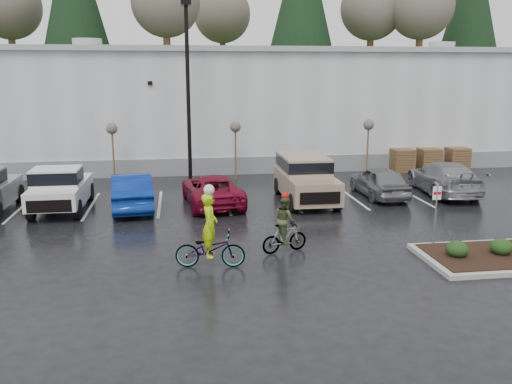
{
  "coord_description": "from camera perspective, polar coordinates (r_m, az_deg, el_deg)",
  "views": [
    {
      "loc": [
        -4.6,
        -16.12,
        5.93
      ],
      "look_at": [
        -1.67,
        4.06,
        1.3
      ],
      "focal_mm": 38.0,
      "sensor_mm": 36.0,
      "label": 1
    }
  ],
  "objects": [
    {
      "name": "pallet_stack_a",
      "position": [
        33.26,
        15.07,
        3.26
      ],
      "size": [
        1.2,
        1.2,
        1.35
      ],
      "primitive_type": "cube",
      "color": "#533121",
      "rests_on": "ground"
    },
    {
      "name": "pallet_stack_b",
      "position": [
        33.97,
        17.71,
        3.29
      ],
      "size": [
        1.2,
        1.2,
        1.35
      ],
      "primitive_type": "cube",
      "color": "#533121",
      "rests_on": "ground"
    },
    {
      "name": "pickup_white",
      "position": [
        24.84,
        -19.74,
        0.54
      ],
      "size": [
        2.1,
        5.2,
        1.96
      ],
      "primitive_type": null,
      "color": "silver",
      "rests_on": "ground"
    },
    {
      "name": "pallet_stack_c",
      "position": [
        34.79,
        20.39,
        3.3
      ],
      "size": [
        1.2,
        1.2,
        1.35
      ],
      "primitive_type": "cube",
      "color": "#533121",
      "rests_on": "ground"
    },
    {
      "name": "sapling_mid",
      "position": [
        29.46,
        -2.19,
        6.55
      ],
      "size": [
        0.6,
        0.6,
        3.2
      ],
      "color": "#533121",
      "rests_on": "ground"
    },
    {
      "name": "car_red",
      "position": [
        24.21,
        -4.64,
        0.25
      ],
      "size": [
        2.77,
        5.17,
        1.38
      ],
      "primitive_type": "imported",
      "rotation": [
        0.0,
        0.0,
        3.24
      ],
      "color": "maroon",
      "rests_on": "ground"
    },
    {
      "name": "suv_tan",
      "position": [
        24.77,
        5.29,
        1.33
      ],
      "size": [
        2.2,
        5.1,
        2.06
      ],
      "primitive_type": null,
      "color": "#9D836A",
      "rests_on": "ground"
    },
    {
      "name": "sapling_west",
      "position": [
        29.49,
        -14.92,
        6.13
      ],
      "size": [
        0.6,
        0.6,
        3.2
      ],
      "color": "#533121",
      "rests_on": "ground"
    },
    {
      "name": "warehouse",
      "position": [
        38.45,
        -1.4,
        9.39
      ],
      "size": [
        60.5,
        15.5,
        7.2
      ],
      "color": "silver",
      "rests_on": "ground"
    },
    {
      "name": "shrub_b",
      "position": [
        19.0,
        24.42,
        -5.27
      ],
      "size": [
        0.7,
        0.7,
        0.52
      ],
      "primitive_type": "ellipsoid",
      "color": "black",
      "rests_on": "curb_island"
    },
    {
      "name": "sapling_east",
      "position": [
        31.15,
        11.75,
        6.63
      ],
      "size": [
        0.6,
        0.6,
        3.2
      ],
      "color": "#533121",
      "rests_on": "ground"
    },
    {
      "name": "ground",
      "position": [
        17.78,
        7.27,
        -6.8
      ],
      "size": [
        120.0,
        120.0,
        0.0
      ],
      "primitive_type": "plane",
      "color": "black",
      "rests_on": "ground"
    },
    {
      "name": "wooded_ridge",
      "position": [
        61.36,
        -4.02,
        10.03
      ],
      "size": [
        80.0,
        25.0,
        6.0
      ],
      "primitive_type": "cube",
      "color": "#203616",
      "rests_on": "ground"
    },
    {
      "name": "lamppost",
      "position": [
        28.13,
        -7.21,
        12.2
      ],
      "size": [
        0.5,
        1.0,
        9.22
      ],
      "color": "black",
      "rests_on": "ground"
    },
    {
      "name": "cyclist_hivis",
      "position": [
        16.6,
        -4.86,
        -5.29
      ],
      "size": [
        2.22,
        1.03,
        2.59
      ],
      "rotation": [
        0.0,
        0.0,
        1.43
      ],
      "color": "#3F3F44",
      "rests_on": "ground"
    },
    {
      "name": "cyclist_olive",
      "position": [
        17.88,
        3.04,
        -4.03
      ],
      "size": [
        1.63,
        0.9,
        2.04
      ],
      "rotation": [
        0.0,
        0.0,
        1.87
      ],
      "color": "#3F3F44",
      "rests_on": "ground"
    },
    {
      "name": "car_far_silver",
      "position": [
        27.85,
        19.17,
        1.43
      ],
      "size": [
        2.67,
        5.59,
        1.57
      ],
      "primitive_type": "imported",
      "rotation": [
        0.0,
        0.0,
        3.05
      ],
      "color": "#929399",
      "rests_on": "ground"
    },
    {
      "name": "car_grey",
      "position": [
        26.34,
        12.86,
        1.09
      ],
      "size": [
        1.84,
        4.35,
        1.47
      ],
      "primitive_type": "imported",
      "rotation": [
        0.0,
        0.0,
        3.17
      ],
      "color": "slate",
      "rests_on": "ground"
    },
    {
      "name": "shrub_a",
      "position": [
        18.25,
        20.42,
        -5.64
      ],
      "size": [
        0.7,
        0.7,
        0.52
      ],
      "primitive_type": "ellipsoid",
      "color": "black",
      "rests_on": "curb_island"
    },
    {
      "name": "car_blue",
      "position": [
        24.04,
        -12.92,
        0.11
      ],
      "size": [
        2.11,
        4.9,
        1.57
      ],
      "primitive_type": "imported",
      "rotation": [
        0.0,
        0.0,
        3.24
      ],
      "color": "navy",
      "rests_on": "ground"
    },
    {
      "name": "fire_lane_sign",
      "position": [
        18.9,
        18.41,
        -1.72
      ],
      "size": [
        0.3,
        0.05,
        2.2
      ],
      "color": "gray",
      "rests_on": "ground"
    }
  ]
}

